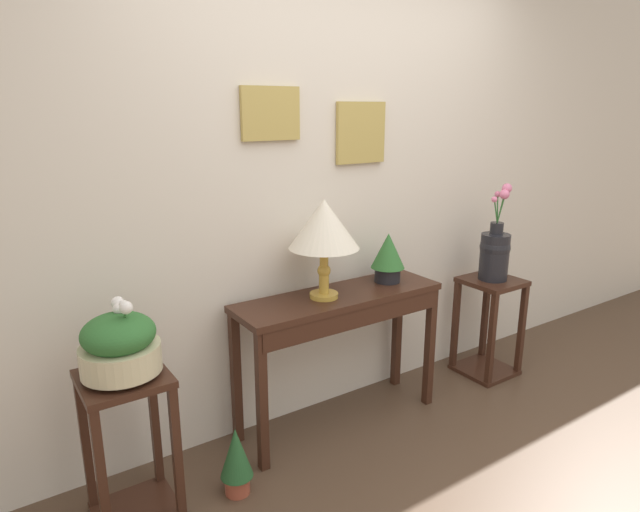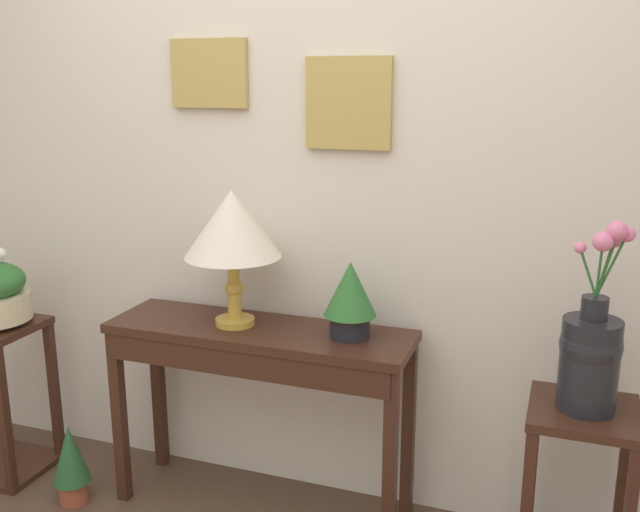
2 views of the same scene
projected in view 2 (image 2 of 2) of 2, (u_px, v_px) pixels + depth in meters
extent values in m
cube|color=beige|center=(316.00, 151.00, 2.71)|extent=(9.00, 0.10, 2.80)
cube|color=tan|center=(209.00, 73.00, 2.71)|extent=(0.32, 0.02, 0.26)
cube|color=slate|center=(208.00, 73.00, 2.71)|extent=(0.25, 0.01, 0.21)
cube|color=tan|center=(348.00, 103.00, 2.56)|extent=(0.32, 0.02, 0.33)
cube|color=#C1AEAD|center=(348.00, 103.00, 2.55)|extent=(0.26, 0.01, 0.26)
cube|color=#381E14|center=(259.00, 332.00, 2.67)|extent=(1.17, 0.35, 0.03)
cube|color=#381E14|center=(242.00, 364.00, 2.54)|extent=(1.10, 0.03, 0.10)
cube|color=#381E14|center=(119.00, 418.00, 2.81)|extent=(0.04, 0.04, 0.73)
cube|color=#381E14|center=(390.00, 468.00, 2.45)|extent=(0.05, 0.04, 0.73)
cube|color=#381E14|center=(159.00, 389.00, 3.07)|extent=(0.04, 0.04, 0.73)
cube|color=#381E14|center=(408.00, 430.00, 2.71)|extent=(0.05, 0.04, 0.73)
cylinder|color=gold|center=(235.00, 321.00, 2.69)|extent=(0.15, 0.15, 0.02)
cylinder|color=gold|center=(235.00, 303.00, 2.68)|extent=(0.05, 0.05, 0.12)
sphere|color=gold|center=(234.00, 288.00, 2.66)|extent=(0.07, 0.07, 0.07)
cylinder|color=gold|center=(234.00, 272.00, 2.65)|extent=(0.04, 0.04, 0.12)
cone|color=beige|center=(232.00, 224.00, 2.60)|extent=(0.36, 0.36, 0.25)
cylinder|color=black|center=(350.00, 326.00, 2.56)|extent=(0.15, 0.15, 0.08)
cone|color=#2D662D|center=(350.00, 289.00, 2.53)|extent=(0.19, 0.19, 0.20)
cube|color=#381E14|center=(11.00, 466.00, 3.12)|extent=(0.34, 0.34, 0.03)
cube|color=#381E14|center=(4.00, 419.00, 2.85)|extent=(0.04, 0.03, 0.62)
cube|color=#381E14|center=(1.00, 380.00, 3.22)|extent=(0.04, 0.04, 0.62)
cube|color=#381E14|center=(54.00, 389.00, 3.13)|extent=(0.04, 0.04, 0.62)
sphere|color=white|center=(0.00, 254.00, 2.93)|extent=(0.05, 0.05, 0.05)
cube|color=#381E14|center=(584.00, 413.00, 2.25)|extent=(0.34, 0.34, 0.03)
cube|color=#381E14|center=(532.00, 469.00, 2.51)|extent=(0.03, 0.04, 0.59)
cube|color=#381E14|center=(622.00, 484.00, 2.42)|extent=(0.04, 0.04, 0.59)
cylinder|color=black|center=(589.00, 365.00, 2.21)|extent=(0.18, 0.18, 0.30)
sphere|color=black|center=(591.00, 345.00, 2.20)|extent=(0.19, 0.19, 0.19)
cylinder|color=black|center=(595.00, 309.00, 2.17)|extent=(0.08, 0.08, 0.07)
cylinder|color=#2D662D|center=(606.00, 269.00, 2.15)|extent=(0.05, 0.06, 0.17)
sphere|color=pink|center=(615.00, 241.00, 2.15)|extent=(0.04, 0.04, 0.04)
cylinder|color=#2D662D|center=(588.00, 272.00, 2.15)|extent=(0.07, 0.02, 0.15)
sphere|color=pink|center=(580.00, 248.00, 2.13)|extent=(0.04, 0.04, 0.04)
cylinder|color=#2D662D|center=(611.00, 266.00, 2.13)|extent=(0.08, 0.02, 0.20)
sphere|color=pink|center=(627.00, 234.00, 2.10)|extent=(0.05, 0.05, 0.05)
cylinder|color=#2D662D|center=(599.00, 270.00, 2.12)|extent=(0.01, 0.04, 0.18)
sphere|color=pink|center=(603.00, 241.00, 2.08)|extent=(0.06, 0.06, 0.06)
cylinder|color=#2D662D|center=(606.00, 264.00, 2.12)|extent=(0.05, 0.03, 0.21)
sphere|color=pink|center=(617.00, 231.00, 2.08)|extent=(0.06, 0.06, 0.06)
cylinder|color=#9E4733|center=(74.00, 491.00, 2.87)|extent=(0.11, 0.11, 0.09)
cone|color=#235128|center=(70.00, 454.00, 2.83)|extent=(0.15, 0.15, 0.24)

